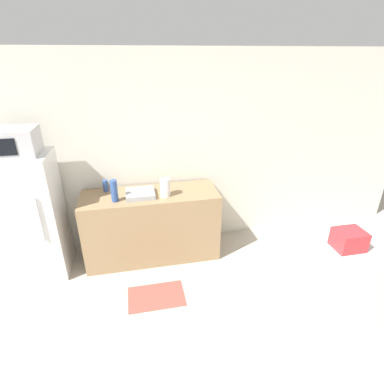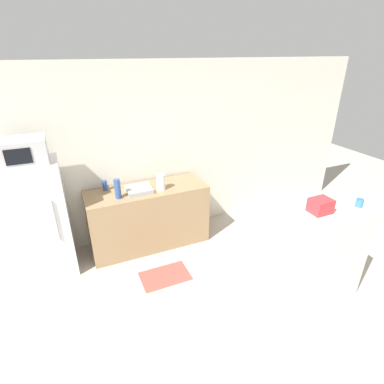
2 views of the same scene
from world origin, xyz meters
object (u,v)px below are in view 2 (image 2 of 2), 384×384
Objects in this scene: bottle_tall at (118,189)px; bottle_short at (105,185)px; refrigerator at (42,220)px; microwave at (24,151)px; basket at (321,206)px; jar at (359,203)px; paper_towel_roll at (161,182)px.

bottle_tall is 1.78× the size of bottle_short.
refrigerator is 3.23× the size of microwave.
bottle_short is 0.68× the size of basket.
bottle_tall is 0.35m from bottle_short.
basket is (2.81, -1.73, 0.44)m from refrigerator.
basket is (2.81, -1.72, -0.47)m from microwave.
jar is 0.40× the size of paper_towel_roll.
bottle_tall reaches higher than paper_towel_roll.
bottle_short is 1.65× the size of jar.
bottle_tall is (0.97, -0.09, 0.29)m from refrigerator.
basket is at bearing -31.53° from microwave.
bottle_short is at bearing 135.08° from basket.
bottle_tall is 2.95× the size of jar.
jar is (3.31, -1.80, -0.50)m from microwave.
bottle_short is 0.78m from paper_towel_roll.
jar is at bearing -8.89° from basket.
paper_towel_roll is at bearing -2.27° from refrigerator.
bottle_short is 3.20m from jar.
microwave is at bearing -107.48° from refrigerator.
refrigerator is at bearing 151.42° from jar.
basket reaches higher than paper_towel_roll.
bottle_tall is (0.97, -0.09, -0.62)m from microwave.
bottle_short is at bearing 15.38° from microwave.
basket reaches higher than bottle_short.
paper_towel_roll is at bearing -22.08° from bottle_short.
bottle_short is (0.85, 0.23, 0.23)m from refrigerator.
basket is at bearing 171.11° from jar.
microwave is 3.15× the size of bottle_short.
refrigerator reaches higher than bottle_tall.
basket is (1.84, -1.64, 0.15)m from bottle_tall.
jar is at bearing -45.04° from paper_towel_roll.
microwave is at bearing 174.97° from bottle_tall.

